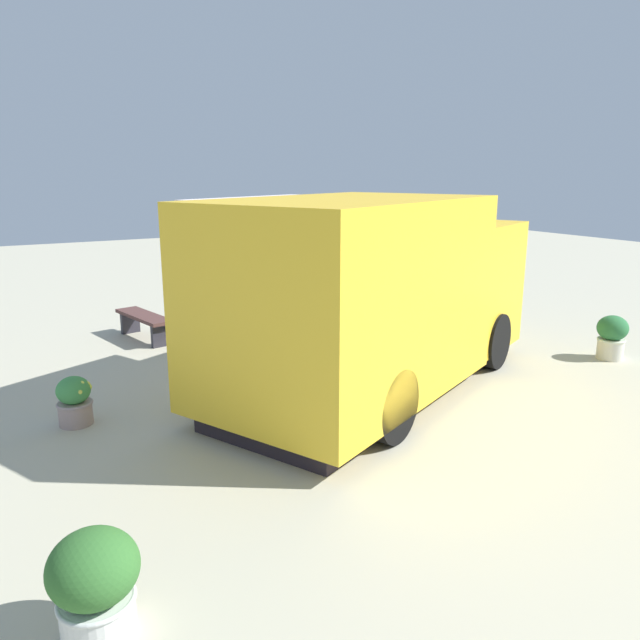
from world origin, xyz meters
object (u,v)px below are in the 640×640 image
food_truck (375,299)px  person_customer (388,293)px  planter_flowering_near (75,400)px  plaza_bench (144,321)px  planter_flowering_side (95,581)px  planter_flowering_far (612,336)px

food_truck → person_customer: size_ratio=7.02×
planter_flowering_near → plaza_bench: 3.72m
food_truck → planter_flowering_side: 5.14m
planter_flowering_far → planter_flowering_side: (-8.16, -2.16, 0.01)m
plaza_bench → planter_flowering_near: bearing=-116.2°
planter_flowering_near → plaza_bench: (1.64, 3.34, 0.04)m
planter_flowering_near → person_customer: bearing=25.8°
person_customer → planter_flowering_side: bearing=-136.4°
planter_flowering_far → person_customer: bearing=100.0°
food_truck → planter_flowering_side: size_ratio=8.07×
person_customer → planter_flowering_side: size_ratio=1.15×
person_customer → planter_flowering_far: person_customer is taller
person_customer → planter_flowering_near: size_ratio=1.43×
planter_flowering_far → plaza_bench: (-6.13, 4.80, -0.04)m
planter_flowering_near → planter_flowering_far: bearing=-10.7°
plaza_bench → food_truck: bearing=-62.4°
planter_flowering_far → planter_flowering_near: bearing=169.3°
food_truck → plaza_bench: 4.64m
food_truck → planter_flowering_side: bearing=-144.8°
food_truck → planter_flowering_near: food_truck is taller
planter_flowering_near → planter_flowering_side: 3.64m
person_customer → plaza_bench: (-5.28, -0.01, 0.02)m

